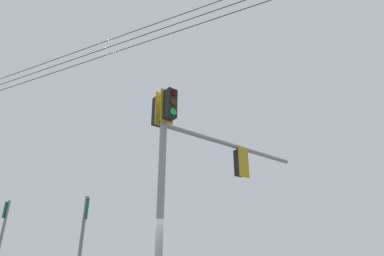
% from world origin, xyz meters
% --- Properties ---
extents(signal_mast_assembly, '(0.96, 6.13, 6.18)m').
position_xyz_m(signal_mast_assembly, '(0.42, 1.09, 4.39)').
color(signal_mast_assembly, gray).
rests_on(signal_mast_assembly, ground).
extents(route_sign_primary, '(0.26, 0.14, 2.77)m').
position_xyz_m(route_sign_primary, '(0.85, -2.04, 1.65)').
color(route_sign_primary, slate).
rests_on(route_sign_primary, ground).
extents(overhead_wire_span, '(21.36, 10.43, 0.98)m').
position_xyz_m(overhead_wire_span, '(-0.55, -0.42, 8.63)').
color(overhead_wire_span, black).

